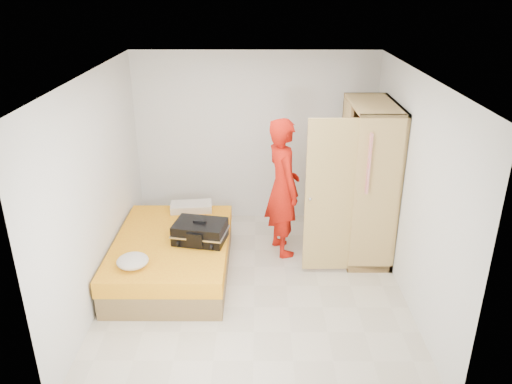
{
  "coord_description": "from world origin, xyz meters",
  "views": [
    {
      "loc": [
        0.05,
        -5.25,
        3.52
      ],
      "look_at": [
        0.02,
        0.63,
        1.0
      ],
      "focal_mm": 35.0,
      "sensor_mm": 36.0,
      "label": 1
    }
  ],
  "objects_px": {
    "person": "(283,188)",
    "suitcase": "(200,232)",
    "bed": "(173,256)",
    "round_cushion": "(133,261)",
    "wardrobe": "(364,186)"
  },
  "relations": [
    {
      "from": "wardrobe",
      "to": "person",
      "type": "height_order",
      "value": "wardrobe"
    },
    {
      "from": "bed",
      "to": "round_cushion",
      "type": "distance_m",
      "value": 0.8
    },
    {
      "from": "wardrobe",
      "to": "person",
      "type": "relative_size",
      "value": 1.1
    },
    {
      "from": "wardrobe",
      "to": "round_cushion",
      "type": "bearing_deg",
      "value": -156.72
    },
    {
      "from": "wardrobe",
      "to": "bed",
      "type": "bearing_deg",
      "value": -167.27
    },
    {
      "from": "person",
      "to": "suitcase",
      "type": "distance_m",
      "value": 1.28
    },
    {
      "from": "suitcase",
      "to": "round_cushion",
      "type": "bearing_deg",
      "value": -128.09
    },
    {
      "from": "person",
      "to": "round_cushion",
      "type": "bearing_deg",
      "value": 107.04
    },
    {
      "from": "wardrobe",
      "to": "person",
      "type": "xyz_separation_m",
      "value": [
        -1.07,
        0.04,
        -0.05
      ]
    },
    {
      "from": "bed",
      "to": "suitcase",
      "type": "xyz_separation_m",
      "value": [
        0.37,
        -0.04,
        0.37
      ]
    },
    {
      "from": "bed",
      "to": "wardrobe",
      "type": "height_order",
      "value": "wardrobe"
    },
    {
      "from": "bed",
      "to": "wardrobe",
      "type": "bearing_deg",
      "value": 12.73
    },
    {
      "from": "person",
      "to": "wardrobe",
      "type": "bearing_deg",
      "value": -110.88
    },
    {
      "from": "bed",
      "to": "round_cushion",
      "type": "relative_size",
      "value": 5.58
    },
    {
      "from": "suitcase",
      "to": "round_cushion",
      "type": "relative_size",
      "value": 1.98
    }
  ]
}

